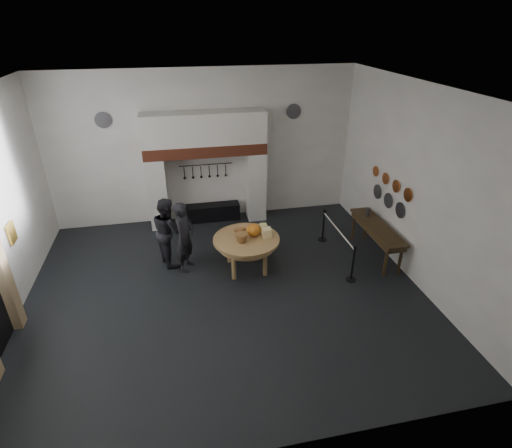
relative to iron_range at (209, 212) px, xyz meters
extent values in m
cube|color=black|center=(0.00, -3.72, -0.25)|extent=(9.00, 8.00, 0.02)
cube|color=silver|center=(0.00, -3.72, 4.25)|extent=(9.00, 8.00, 0.02)
cube|color=white|center=(0.00, 0.28, 2.00)|extent=(9.00, 0.02, 4.50)
cube|color=white|center=(0.00, -7.72, 2.00)|extent=(9.00, 0.02, 4.50)
cube|color=white|center=(4.50, -3.72, 2.00)|extent=(0.02, 8.00, 4.50)
cube|color=silver|center=(-1.48, -0.07, 0.82)|extent=(0.55, 0.70, 2.15)
cube|color=silver|center=(1.48, -0.07, 0.82)|extent=(0.55, 0.70, 2.15)
cube|color=#9E442B|center=(0.00, -0.07, 2.06)|extent=(3.50, 0.72, 0.32)
cube|color=silver|center=(0.00, -0.07, 2.67)|extent=(3.50, 0.70, 0.90)
cube|color=black|center=(0.00, 0.00, 0.00)|extent=(1.90, 0.45, 0.50)
cylinder|color=black|center=(0.00, 0.20, 1.50)|extent=(1.60, 0.02, 0.02)
cube|color=tan|center=(-4.38, -4.02, 1.05)|extent=(0.22, 0.30, 2.60)
cube|color=gold|center=(-4.45, -2.92, 1.35)|extent=(0.05, 0.34, 0.44)
cylinder|color=tan|center=(0.66, -2.92, 0.59)|extent=(2.07, 2.07, 0.07)
ellipsoid|color=orange|center=(0.86, -2.82, 0.78)|extent=(0.36, 0.36, 0.31)
cube|color=#FAE295|center=(1.16, -2.97, 0.74)|extent=(0.22, 0.22, 0.24)
cube|color=#F5F292|center=(1.14, -2.67, 0.72)|extent=(0.18, 0.18, 0.20)
cone|color=brown|center=(0.51, -3.07, 0.73)|extent=(0.40, 0.40, 0.22)
ellipsoid|color=#AA7B3C|center=(0.56, -2.57, 0.69)|extent=(0.31, 0.18, 0.13)
imported|color=black|center=(-0.83, -2.60, 0.66)|extent=(0.69, 0.79, 1.82)
imported|color=black|center=(-1.23, -2.20, 0.64)|extent=(0.93, 1.05, 1.79)
cube|color=#3D2B16|center=(4.10, -3.02, 0.62)|extent=(0.55, 2.20, 0.06)
cylinder|color=#4B4A4F|center=(4.10, -2.42, 0.76)|extent=(0.12, 0.12, 0.22)
cylinder|color=#C6662D|center=(4.46, -3.52, 1.70)|extent=(0.03, 0.34, 0.34)
cylinder|color=#C6662D|center=(4.46, -2.97, 1.70)|extent=(0.03, 0.32, 0.32)
cylinder|color=#C6662D|center=(4.46, -2.42, 1.70)|extent=(0.03, 0.30, 0.30)
cylinder|color=#C6662D|center=(4.46, -1.87, 1.70)|extent=(0.03, 0.28, 0.28)
cylinder|color=#4C4C51|center=(4.46, -3.32, 1.20)|extent=(0.03, 0.40, 0.40)
cylinder|color=#4C4C51|center=(4.46, -2.72, 1.20)|extent=(0.03, 0.40, 0.40)
cylinder|color=#4C4C51|center=(4.46, -2.12, 1.20)|extent=(0.03, 0.40, 0.40)
cylinder|color=#4C4C51|center=(-2.70, 0.24, 2.95)|extent=(0.44, 0.03, 0.44)
cylinder|color=#4C4C51|center=(2.70, 0.24, 2.95)|extent=(0.44, 0.03, 0.44)
cylinder|color=black|center=(3.05, -3.95, 0.20)|extent=(0.05, 0.05, 0.90)
cylinder|color=black|center=(3.05, -1.95, 0.20)|extent=(0.05, 0.05, 0.90)
cylinder|color=white|center=(3.05, -2.95, 0.60)|extent=(0.04, 2.00, 0.04)
camera|label=1|loc=(-0.85, -11.30, 5.48)|focal=28.00mm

